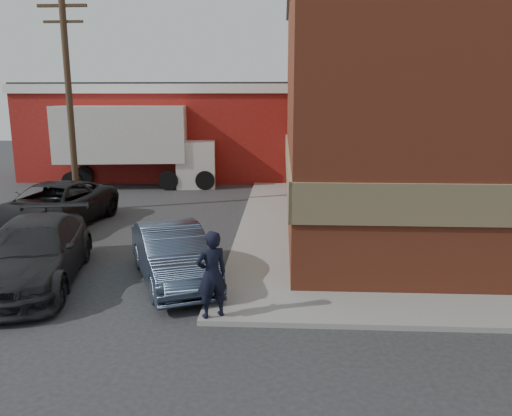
% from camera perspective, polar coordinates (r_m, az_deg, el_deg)
% --- Properties ---
extents(ground, '(90.00, 90.00, 0.00)m').
position_cam_1_polar(ground, '(12.46, -3.05, -9.80)').
color(ground, '#28282B').
rests_on(ground, ground).
extents(brick_building, '(14.25, 18.25, 9.36)m').
position_cam_1_polar(brick_building, '(21.71, 22.99, 11.36)').
color(brick_building, brown).
rests_on(brick_building, ground).
extents(sidewalk_west, '(1.80, 18.00, 0.12)m').
position_cam_1_polar(sidewalk_west, '(21.00, 1.16, -0.40)').
color(sidewalk_west, gray).
rests_on(sidewalk_west, ground).
extents(warehouse, '(16.30, 8.30, 5.60)m').
position_cam_1_polar(warehouse, '(32.35, -10.05, 8.82)').
color(warehouse, maroon).
rests_on(warehouse, ground).
extents(utility_pole, '(2.00, 0.26, 9.00)m').
position_cam_1_polar(utility_pole, '(22.27, -20.57, 11.72)').
color(utility_pole, '#443322').
rests_on(utility_pole, ground).
extents(man, '(0.83, 0.73, 1.90)m').
position_cam_1_polar(man, '(10.66, -5.08, -7.56)').
color(man, black).
rests_on(man, sidewalk_south).
extents(sedan, '(3.25, 4.76, 1.49)m').
position_cam_1_polar(sedan, '(13.18, -9.50, -5.27)').
color(sedan, '#334056').
rests_on(sedan, ground).
extents(suv_a, '(3.51, 6.26, 1.65)m').
position_cam_1_polar(suv_a, '(19.92, -22.25, 0.22)').
color(suv_a, black).
rests_on(suv_a, ground).
extents(suv_b, '(3.39, 5.97, 1.63)m').
position_cam_1_polar(suv_b, '(14.11, -24.12, -4.70)').
color(suv_b, '#252527').
rests_on(suv_b, ground).
extents(box_truck, '(9.03, 3.59, 4.34)m').
position_cam_1_polar(box_truck, '(27.75, -13.24, 7.49)').
color(box_truck, silver).
rests_on(box_truck, ground).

